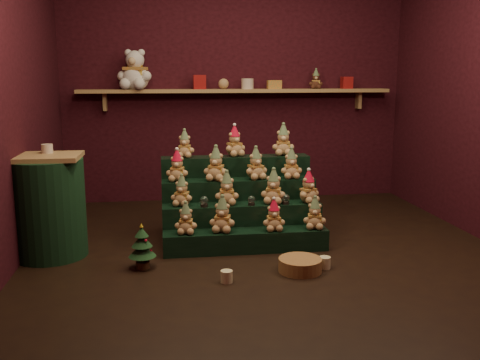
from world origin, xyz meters
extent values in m
plane|color=black|center=(0.00, 0.00, 0.00)|extent=(4.00, 4.00, 0.00)
cube|color=black|center=(0.00, 2.05, 1.40)|extent=(4.00, 0.10, 2.80)
cube|color=black|center=(0.00, -2.05, 1.40)|extent=(4.00, 0.10, 2.80)
cube|color=black|center=(-2.05, 0.00, 1.40)|extent=(0.10, 4.00, 2.80)
cube|color=#A38351|center=(0.00, 1.87, 1.30)|extent=(3.60, 0.26, 0.04)
cube|color=#A38351|center=(-1.50, 1.94, 1.18)|extent=(0.04, 0.12, 0.20)
cube|color=#A38351|center=(1.50, 1.94, 1.18)|extent=(0.04, 0.12, 0.20)
cube|color=black|center=(-0.18, -0.02, 0.09)|extent=(1.40, 0.22, 0.18)
cube|color=black|center=(-0.18, 0.20, 0.18)|extent=(1.40, 0.22, 0.36)
cube|color=black|center=(-0.18, 0.42, 0.27)|extent=(1.40, 0.22, 0.54)
cube|color=black|center=(-0.18, 0.64, 0.36)|extent=(1.40, 0.22, 0.72)
cylinder|color=black|center=(-0.52, 0.14, 0.37)|extent=(0.07, 0.07, 0.03)
sphere|color=white|center=(-0.52, 0.14, 0.42)|extent=(0.07, 0.07, 0.07)
cylinder|color=black|center=(-0.11, 0.14, 0.37)|extent=(0.06, 0.06, 0.02)
sphere|color=white|center=(-0.11, 0.14, 0.41)|extent=(0.06, 0.06, 0.06)
cylinder|color=black|center=(0.20, 0.14, 0.37)|extent=(0.06, 0.06, 0.03)
sphere|color=white|center=(0.20, 0.14, 0.42)|extent=(0.07, 0.07, 0.07)
cube|color=#A38351|center=(-1.80, 0.09, 0.83)|extent=(0.56, 0.47, 0.04)
cylinder|color=black|center=(-1.80, 0.09, 0.41)|extent=(0.59, 0.59, 0.81)
cylinder|color=beige|center=(-1.80, 0.19, 0.88)|extent=(0.09, 0.09, 0.07)
cylinder|color=#412A17|center=(-1.04, -0.32, 0.03)|extent=(0.11, 0.11, 0.05)
cone|color=black|center=(-1.04, -0.32, 0.15)|extent=(0.21, 0.21, 0.11)
cone|color=black|center=(-1.04, -0.32, 0.22)|extent=(0.16, 0.16, 0.10)
cone|color=black|center=(-1.04, -0.32, 0.29)|extent=(0.11, 0.11, 0.07)
cone|color=gold|center=(-1.04, -0.32, 0.35)|extent=(0.03, 0.03, 0.03)
cylinder|color=beige|center=(-0.43, -0.70, 0.04)|extent=(0.09, 0.09, 0.09)
cylinder|color=beige|center=(0.36, -0.52, 0.05)|extent=(0.09, 0.09, 0.09)
cylinder|color=#9E7040|center=(0.16, -0.56, 0.05)|extent=(0.42, 0.42, 0.10)
cube|color=maroon|center=(-0.43, 1.85, 1.40)|extent=(0.14, 0.14, 0.16)
cylinder|color=beige|center=(0.12, 1.85, 1.38)|extent=(0.14, 0.14, 0.12)
cube|color=maroon|center=(1.31, 1.85, 1.39)|extent=(0.12, 0.12, 0.14)
sphere|color=tan|center=(-0.16, 1.85, 1.38)|extent=(0.12, 0.12, 0.12)
cube|color=orange|center=(0.44, 1.85, 1.37)|extent=(0.16, 0.10, 0.10)
camera|label=1|loc=(-0.85, -4.33, 1.47)|focal=40.00mm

